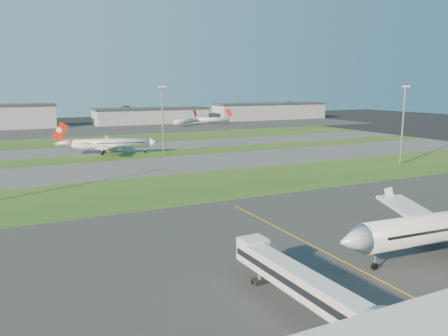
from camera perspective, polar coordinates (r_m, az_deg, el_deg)
ground at (r=66.78m, az=9.86°, el=-11.62°), size 700.00×700.00×0.00m
apron_near at (r=66.78m, az=9.86°, el=-11.61°), size 300.00×70.00×0.01m
grass_strip_a at (r=111.08m, az=-6.08°, el=-2.61°), size 300.00×34.00×0.01m
taxiway_a at (r=141.93m, az=-10.69°, el=0.11°), size 300.00×32.00×0.01m
grass_strip_b at (r=165.85m, az=-13.03°, el=1.49°), size 300.00×18.00×0.01m
taxiway_b at (r=187.13m, az=-14.59°, el=2.41°), size 300.00×26.00×0.01m
grass_strip_c at (r=219.33m, az=-16.36°, el=3.45°), size 300.00×40.00×0.01m
apron_far at (r=278.34m, az=-18.53°, el=4.71°), size 400.00×80.00×0.01m
yellow_line at (r=69.67m, az=13.26°, el=-10.80°), size 0.25×60.00×0.02m
jet_bridge at (r=48.61m, az=11.23°, el=-15.20°), size 4.20×26.90×6.20m
airliner_taxiing at (r=172.56m, az=-14.60°, el=3.08°), size 35.34×29.64×11.24m
mini_jet_near at (r=295.06m, az=-4.99°, el=6.14°), size 23.37×19.28×9.48m
mini_jet_far at (r=308.14m, az=-1.71°, el=6.35°), size 27.06×12.95×9.48m
light_mast_centre at (r=166.40m, az=-8.01°, el=6.82°), size 3.20×0.70×25.80m
light_mast_east at (r=153.87m, az=22.36°, el=5.86°), size 3.20×0.70×25.80m
hangar_east at (r=318.91m, az=-9.46°, el=6.78°), size 81.60×23.00×11.20m
hangar_far_east at (r=360.64m, az=6.05°, el=7.42°), size 96.90×23.00×13.20m
tree_mid_west at (r=316.78m, az=-23.22°, el=6.10°), size 9.90×9.90×10.80m
tree_mid_east at (r=328.41m, az=-12.70°, el=6.97°), size 11.55×11.55×12.60m
tree_east at (r=351.83m, az=-0.58°, el=7.32°), size 10.45×10.45×11.40m
tree_far_east at (r=390.46m, az=8.55°, el=7.70°), size 12.65×12.65×13.80m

